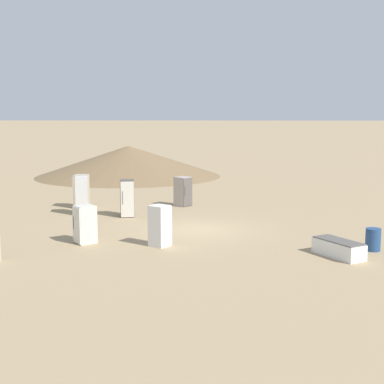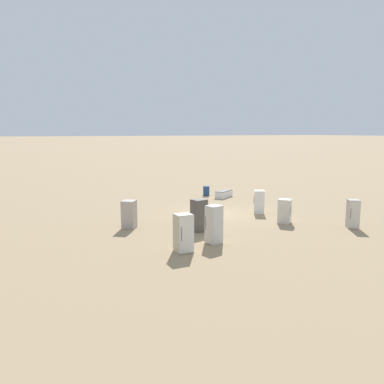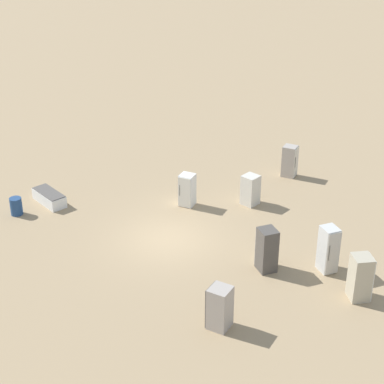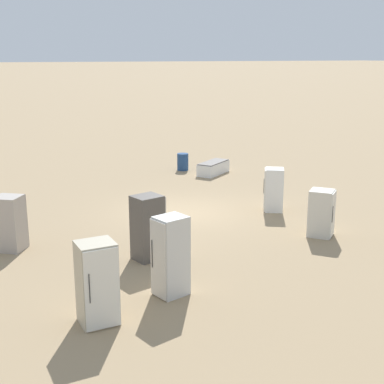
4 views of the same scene
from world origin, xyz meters
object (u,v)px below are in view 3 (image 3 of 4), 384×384
Objects in this scene: discarded_fridge_1 at (360,277)px; discarded_fridge_6 at (290,161)px; discarded_fridge_4 at (267,250)px; rusty_barrel at (16,206)px; discarded_fridge_7 at (328,249)px; discarded_fridge_0 at (49,197)px; discarded_fridge_5 at (187,190)px; discarded_fridge_2 at (219,308)px; discarded_fridge_3 at (251,190)px.

discarded_fridge_6 is at bearing 178.14° from discarded_fridge_1.
discarded_fridge_4 is 11.88m from rusty_barrel.
discarded_fridge_1 is 2.01m from discarded_fridge_7.
discarded_fridge_0 is 6.56m from discarded_fridge_5.
discarded_fridge_4 reaches higher than rusty_barrel.
discarded_fridge_7 is at bearing 160.18° from discarded_fridge_5.
discarded_fridge_4 is (-2.36, -2.91, 0.01)m from discarded_fridge_1.
discarded_fridge_4 is 2.18× the size of rusty_barrel.
discarded_fridge_1 reaches higher than discarded_fridge_2.
discarded_fridge_1 is 0.93× the size of discarded_fridge_7.
discarded_fridge_1 is at bearing -42.09° from discarded_fridge_2.
rusty_barrel is at bearing -0.34° from discarded_fridge_0.
discarded_fridge_7 is at bearing 62.48° from rusty_barrel.
discarded_fridge_1 is 10.62m from discarded_fridge_6.
discarded_fridge_3 is 2.98m from discarded_fridge_5.
rusty_barrel is at bearing -40.10° from discarded_fridge_7.
discarded_fridge_6 reaches higher than discarded_fridge_3.
discarded_fridge_5 is at bearing 99.58° from discarded_fridge_4.
discarded_fridge_6 is (-11.49, 5.85, 0.03)m from discarded_fridge_2.
discarded_fridge_4 reaches higher than discarded_fridge_3.
discarded_fridge_0 is 12.18m from discarded_fridge_6.
discarded_fridge_1 is (9.37, 11.65, 0.60)m from discarded_fridge_0.
discarded_fridge_5 is (1.16, 6.44, 0.49)m from discarded_fridge_0.
discarded_fridge_3 is at bearing -9.64° from discarded_fridge_6.
discarded_fridge_1 is at bearing 57.10° from rusty_barrel.
discarded_fridge_2 is 1.93× the size of rusty_barrel.
discarded_fridge_1 is at bearing 155.98° from discarded_fridge_5.
discarded_fridge_7 reaches higher than rusty_barrel.
discarded_fridge_2 is 12.11m from rusty_barrel.
discarded_fridge_3 is (1.49, 9.40, 0.44)m from discarded_fridge_0.
discarded_fridge_2 is 9.10m from discarded_fridge_5.
discarded_fridge_2 is 12.90m from discarded_fridge_6.
discarded_fridge_2 is (10.26, 6.25, 0.51)m from discarded_fridge_0.
discarded_fridge_6 is (-2.40, 5.66, 0.04)m from discarded_fridge_5.
discarded_fridge_6 reaches higher than discarded_fridge_2.
discarded_fridge_0 is 1.70m from rusty_barrel.
discarded_fridge_2 is at bearing 8.10° from discarded_fridge_6.
discarded_fridge_2 is at bearing 17.56° from discarded_fridge_7.
discarded_fridge_7 is at bearing 113.44° from discarded_fridge_0.
discarded_fridge_0 is at bearing -49.09° from discarded_fridge_6.
discarded_fridge_0 is 1.30× the size of discarded_fridge_5.
discarded_fridge_6 is at bearing -109.15° from discarded_fridge_7.
discarded_fridge_2 is at bearing 122.39° from discarded_fridge_5.
rusty_barrel is (-0.58, -10.84, -0.32)m from discarded_fridge_3.
discarded_fridge_4 is at bearing 108.53° from discarded_fridge_0.
discarded_fridge_2 is 1.02× the size of discarded_fridge_5.
discarded_fridge_6 reaches higher than discarded_fridge_5.
discarded_fridge_3 is at bearing 86.94° from rusty_barrel.
discarded_fridge_5 is (-0.33, -2.96, 0.05)m from discarded_fridge_3.
discarded_fridge_0 is 1.23× the size of discarded_fridge_6.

